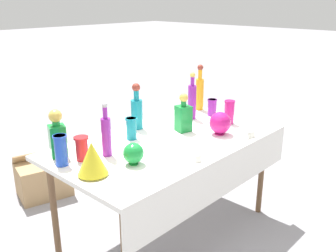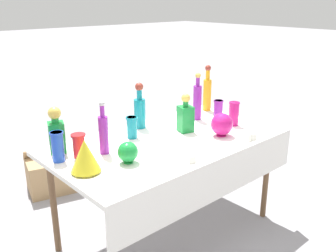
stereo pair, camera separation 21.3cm
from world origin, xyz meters
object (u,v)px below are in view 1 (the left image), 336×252
slender_vase_2 (82,147)px  fluted_vase_0 (92,158)px  square_decanter_1 (57,135)px  tall_bottle_3 (200,91)px  slender_vase_1 (212,107)px  round_bowl_0 (220,123)px  slender_vase_0 (131,128)px  square_decanter_0 (183,116)px  round_bowl_1 (133,153)px  cardboard_box_behind_left (43,179)px  tall_bottle_1 (192,99)px  slender_vase_3 (61,149)px  tall_bottle_0 (137,110)px  slender_vase_4 (229,111)px  tall_bottle_2 (106,134)px

slender_vase_2 → fluted_vase_0: size_ratio=0.76×
square_decanter_1 → tall_bottle_3: bearing=0.2°
fluted_vase_0 → slender_vase_1: bearing=8.0°
round_bowl_0 → slender_vase_0: bearing=141.8°
tall_bottle_3 → slender_vase_1: (-0.07, -0.19, -0.09)m
square_decanter_0 → round_bowl_1: square_decanter_0 is taller
slender_vase_0 → round_bowl_1: (-0.27, -0.32, -0.01)m
slender_vase_0 → cardboard_box_behind_left: size_ratio=0.30×
cardboard_box_behind_left → round_bowl_1: bearing=-94.4°
slender_vase_2 → round_bowl_1: size_ratio=1.13×
tall_bottle_1 → round_bowl_1: size_ratio=2.88×
tall_bottle_1 → round_bowl_1: bearing=-161.1°
square_decanter_0 → slender_vase_3: square_decanter_0 is taller
slender_vase_3 → round_bowl_0: 1.14m
tall_bottle_0 → round_bowl_0: size_ratio=2.09×
tall_bottle_1 → slender_vase_0: size_ratio=2.47×
square_decanter_0 → slender_vase_1: square_decanter_0 is taller
slender_vase_1 → fluted_vase_0: size_ratio=0.71×
tall_bottle_3 → slender_vase_4: 0.45m
slender_vase_4 → fluted_vase_0: fluted_vase_0 is taller
tall_bottle_1 → slender_vase_2: size_ratio=2.54×
tall_bottle_2 → round_bowl_1: 0.23m
slender_vase_4 → round_bowl_0: 0.27m
tall_bottle_2 → slender_vase_3: (-0.28, 0.08, -0.04)m
fluted_vase_0 → slender_vase_0: bearing=27.0°
slender_vase_3 → fluted_vase_0: fluted_vase_0 is taller
tall_bottle_0 → slender_vase_1: 0.70m
square_decanter_1 → slender_vase_0: square_decanter_1 is taller
slender_vase_0 → slender_vase_4: size_ratio=0.84×
square_decanter_0 → fluted_vase_0: square_decanter_0 is taller
tall_bottle_3 → fluted_vase_0: bearing=-165.0°
square_decanter_1 → slender_vase_0: size_ratio=1.96×
tall_bottle_2 → slender_vase_3: 0.29m
tall_bottle_0 → slender_vase_3: 0.77m
tall_bottle_1 → tall_bottle_2: tall_bottle_1 is taller
slender_vase_0 → slender_vase_1: size_ratio=1.10×
slender_vase_4 → round_bowl_1: 1.04m
tall_bottle_1 → square_decanter_1: bearing=174.3°
tall_bottle_2 → square_decanter_1: size_ratio=1.13×
tall_bottle_1 → tall_bottle_3: tall_bottle_3 is taller
slender_vase_0 → round_bowl_0: (0.51, -0.40, 0.00)m
tall_bottle_1 → cardboard_box_behind_left: bearing=128.7°
slender_vase_2 → fluted_vase_0: fluted_vase_0 is taller
square_decanter_1 → slender_vase_1: square_decanter_1 is taller
slender_vase_2 → round_bowl_1: (0.17, -0.27, -0.01)m
slender_vase_0 → tall_bottle_1: bearing=-0.5°
slender_vase_3 → cardboard_box_behind_left: (0.40, 1.06, -0.71)m
slender_vase_2 → slender_vase_4: (1.21, -0.25, 0.02)m
cardboard_box_behind_left → slender_vase_3: bearing=-110.9°
tall_bottle_1 → square_decanter_1: tall_bottle_1 is taller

